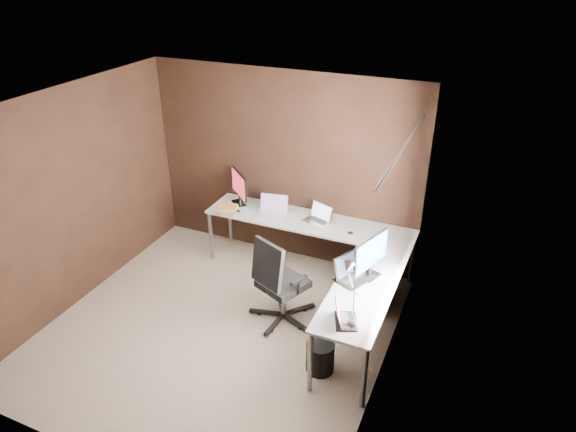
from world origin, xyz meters
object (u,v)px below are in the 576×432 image
object	(u,v)px
monitor_left	(239,186)
laptop_black_big	(352,273)
drawer_pedestal	(373,281)
office_chair	(281,296)
laptop_white	(273,210)
laptop_silver	(318,218)
laptop_black_small	(343,318)
book_stack	(227,209)
wastebasket	(320,357)
desk_lamp	(350,285)
monitor_right	(371,255)

from	to	relation	value
monitor_left	laptop_black_big	xyz separation A→B (m)	(1.88, -1.06, -0.19)
drawer_pedestal	office_chair	size ratio (longest dim) A/B	0.56
drawer_pedestal	laptop_white	world-z (taller)	laptop_white
laptop_silver	office_chair	bearing A→B (deg)	-70.51
laptop_black_small	office_chair	distance (m)	1.20
laptop_black_big	office_chair	bearing A→B (deg)	121.82
laptop_black_big	office_chair	xyz separation A→B (m)	(-0.78, -0.08, -0.47)
laptop_silver	book_stack	world-z (taller)	laptop_silver
laptop_silver	book_stack	bearing A→B (deg)	-147.68
laptop_silver	laptop_black_small	distance (m)	1.93
drawer_pedestal	office_chair	world-z (taller)	office_chair
book_stack	wastebasket	world-z (taller)	book_stack
drawer_pedestal	desk_lamp	world-z (taller)	desk_lamp
drawer_pedestal	desk_lamp	distance (m)	1.52
monitor_left	laptop_black_small	world-z (taller)	monitor_left
monitor_left	office_chair	world-z (taller)	monitor_left
laptop_silver	office_chair	size ratio (longest dim) A/B	0.37
monitor_right	laptop_white	xyz separation A→B (m)	(-1.50, 0.87, -0.21)
monitor_left	book_stack	size ratio (longest dim) A/B	1.54
laptop_black_big	desk_lamp	size ratio (longest dim) A/B	0.76
laptop_white	laptop_silver	xyz separation A→B (m)	(0.60, 0.04, -0.00)
laptop_black_small	wastebasket	xyz separation A→B (m)	(-0.23, 0.07, -0.61)
monitor_right	laptop_black_big	size ratio (longest dim) A/B	1.17
laptop_silver	wastebasket	bearing A→B (deg)	-47.36
laptop_black_big	laptop_black_small	xyz separation A→B (m)	(0.13, -0.71, -0.01)
laptop_silver	wastebasket	world-z (taller)	laptop_silver
monitor_left	desk_lamp	bearing A→B (deg)	2.43
laptop_black_small	office_chair	bearing A→B (deg)	33.31
drawer_pedestal	laptop_black_small	bearing A→B (deg)	-88.34
book_stack	monitor_left	bearing A→B (deg)	83.45
drawer_pedestal	monitor_right	bearing A→B (deg)	-83.26
laptop_black_small	laptop_white	bearing A→B (deg)	19.45
laptop_silver	desk_lamp	xyz separation A→B (m)	(0.90, -1.67, 0.33)
drawer_pedestal	monitor_left	xyz separation A→B (m)	(-1.97, 0.44, 0.68)
laptop_black_small	monitor_right	bearing A→B (deg)	-23.66
monitor_left	monitor_right	xyz separation A→B (m)	(2.03, -0.97, 0.01)
monitor_left	laptop_black_small	distance (m)	2.69
laptop_black_small	laptop_silver	bearing A→B (deg)	5.04
desk_lamp	laptop_silver	bearing A→B (deg)	134.09
book_stack	desk_lamp	xyz separation A→B (m)	(2.07, -1.44, 0.34)
monitor_right	office_chair	xyz separation A→B (m)	(-0.93, -0.18, -0.68)
book_stack	drawer_pedestal	bearing A→B (deg)	-4.29
monitor_right	monitor_left	bearing A→B (deg)	83.03
book_stack	office_chair	distance (m)	1.49
monitor_left	wastebasket	xyz separation A→B (m)	(1.78, -1.71, -0.82)
monitor_left	laptop_silver	bearing A→B (deg)	39.84
drawer_pedestal	book_stack	distance (m)	2.06
monitor_right	desk_lamp	size ratio (longest dim) A/B	0.89
office_chair	laptop_silver	bearing A→B (deg)	111.29
monitor_right	wastebasket	xyz separation A→B (m)	(-0.25, -0.74, -0.83)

